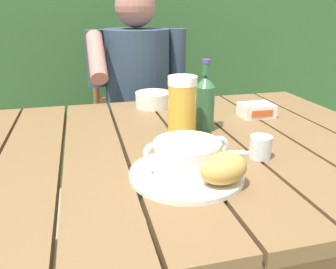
{
  "coord_description": "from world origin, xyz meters",
  "views": [
    {
      "loc": [
        -0.18,
        -0.9,
        1.14
      ],
      "look_at": [
        0.02,
        -0.11,
        0.84
      ],
      "focal_mm": 36.58,
      "sensor_mm": 36.0,
      "label": 1
    }
  ],
  "objects_px": {
    "table_knife": "(224,152)",
    "chair_near_diner": "(135,131)",
    "person_eating": "(139,95)",
    "bread_roll": "(223,168)",
    "diner_bowl": "(153,99)",
    "water_glass_small": "(260,147)",
    "serving_plate": "(186,173)",
    "soup_bowl": "(187,156)",
    "beer_glass": "(182,109)",
    "butter_tub": "(256,110)",
    "beer_bottle": "(205,102)"
  },
  "relations": [
    {
      "from": "bread_roll",
      "to": "diner_bowl",
      "type": "relative_size",
      "value": 0.93
    },
    {
      "from": "bread_roll",
      "to": "table_knife",
      "type": "height_order",
      "value": "bread_roll"
    },
    {
      "from": "bread_roll",
      "to": "butter_tub",
      "type": "distance_m",
      "value": 0.56
    },
    {
      "from": "person_eating",
      "to": "table_knife",
      "type": "distance_m",
      "value": 0.85
    },
    {
      "from": "diner_bowl",
      "to": "soup_bowl",
      "type": "bearing_deg",
      "value": -94.61
    },
    {
      "from": "serving_plate",
      "to": "soup_bowl",
      "type": "bearing_deg",
      "value": -75.96
    },
    {
      "from": "serving_plate",
      "to": "soup_bowl",
      "type": "relative_size",
      "value": 1.32
    },
    {
      "from": "chair_near_diner",
      "to": "serving_plate",
      "type": "xyz_separation_m",
      "value": [
        -0.05,
        -1.14,
        0.3
      ]
    },
    {
      "from": "water_glass_small",
      "to": "butter_tub",
      "type": "distance_m",
      "value": 0.37
    },
    {
      "from": "butter_tub",
      "to": "table_knife",
      "type": "relative_size",
      "value": 0.75
    },
    {
      "from": "diner_bowl",
      "to": "water_glass_small",
      "type": "bearing_deg",
      "value": -72.93
    },
    {
      "from": "beer_bottle",
      "to": "bread_roll",
      "type": "bearing_deg",
      "value": -103.69
    },
    {
      "from": "beer_bottle",
      "to": "table_knife",
      "type": "height_order",
      "value": "beer_bottle"
    },
    {
      "from": "table_knife",
      "to": "water_glass_small",
      "type": "bearing_deg",
      "value": -30.71
    },
    {
      "from": "beer_glass",
      "to": "water_glass_small",
      "type": "distance_m",
      "value": 0.25
    },
    {
      "from": "bread_roll",
      "to": "table_knife",
      "type": "xyz_separation_m",
      "value": [
        0.08,
        0.17,
        -0.04
      ]
    },
    {
      "from": "soup_bowl",
      "to": "bread_roll",
      "type": "bearing_deg",
      "value": -49.4
    },
    {
      "from": "chair_near_diner",
      "to": "serving_plate",
      "type": "relative_size",
      "value": 3.55
    },
    {
      "from": "person_eating",
      "to": "beer_bottle",
      "type": "xyz_separation_m",
      "value": [
        0.1,
        -0.65,
        0.13
      ]
    },
    {
      "from": "beer_glass",
      "to": "person_eating",
      "type": "bearing_deg",
      "value": 90.67
    },
    {
      "from": "beer_glass",
      "to": "diner_bowl",
      "type": "distance_m",
      "value": 0.39
    },
    {
      "from": "butter_tub",
      "to": "person_eating",
      "type": "bearing_deg",
      "value": 121.15
    },
    {
      "from": "soup_bowl",
      "to": "table_knife",
      "type": "height_order",
      "value": "soup_bowl"
    },
    {
      "from": "chair_near_diner",
      "to": "water_glass_small",
      "type": "height_order",
      "value": "chair_near_diner"
    },
    {
      "from": "bread_roll",
      "to": "table_knife",
      "type": "bearing_deg",
      "value": 66.0
    },
    {
      "from": "table_knife",
      "to": "chair_near_diner",
      "type": "bearing_deg",
      "value": 94.86
    },
    {
      "from": "butter_tub",
      "to": "diner_bowl",
      "type": "bearing_deg",
      "value": 146.79
    },
    {
      "from": "bread_roll",
      "to": "butter_tub",
      "type": "relative_size",
      "value": 1.12
    },
    {
      "from": "serving_plate",
      "to": "bread_roll",
      "type": "distance_m",
      "value": 0.1
    },
    {
      "from": "chair_near_diner",
      "to": "beer_glass",
      "type": "height_order",
      "value": "chair_near_diner"
    },
    {
      "from": "bread_roll",
      "to": "butter_tub",
      "type": "bearing_deg",
      "value": 54.69
    },
    {
      "from": "person_eating",
      "to": "table_knife",
      "type": "relative_size",
      "value": 8.06
    },
    {
      "from": "chair_near_diner",
      "to": "soup_bowl",
      "type": "bearing_deg",
      "value": -92.45
    },
    {
      "from": "serving_plate",
      "to": "diner_bowl",
      "type": "distance_m",
      "value": 0.61
    },
    {
      "from": "person_eating",
      "to": "beer_glass",
      "type": "relative_size",
      "value": 6.51
    },
    {
      "from": "soup_bowl",
      "to": "bread_roll",
      "type": "distance_m",
      "value": 0.09
    },
    {
      "from": "person_eating",
      "to": "bread_roll",
      "type": "relative_size",
      "value": 9.6
    },
    {
      "from": "person_eating",
      "to": "butter_tub",
      "type": "height_order",
      "value": "person_eating"
    },
    {
      "from": "soup_bowl",
      "to": "beer_bottle",
      "type": "xyz_separation_m",
      "value": [
        0.15,
        0.3,
        0.04
      ]
    },
    {
      "from": "beer_bottle",
      "to": "water_glass_small",
      "type": "bearing_deg",
      "value": -74.46
    },
    {
      "from": "person_eating",
      "to": "beer_bottle",
      "type": "distance_m",
      "value": 0.67
    },
    {
      "from": "beer_bottle",
      "to": "person_eating",
      "type": "bearing_deg",
      "value": 99.16
    },
    {
      "from": "serving_plate",
      "to": "beer_bottle",
      "type": "bearing_deg",
      "value": 63.09
    },
    {
      "from": "chair_near_diner",
      "to": "diner_bowl",
      "type": "relative_size",
      "value": 6.85
    },
    {
      "from": "beer_glass",
      "to": "butter_tub",
      "type": "bearing_deg",
      "value": 26.08
    },
    {
      "from": "water_glass_small",
      "to": "table_knife",
      "type": "bearing_deg",
      "value": 149.29
    },
    {
      "from": "chair_near_diner",
      "to": "butter_tub",
      "type": "xyz_separation_m",
      "value": [
        0.34,
        -0.76,
        0.32
      ]
    },
    {
      "from": "serving_plate",
      "to": "bread_roll",
      "type": "height_order",
      "value": "bread_roll"
    },
    {
      "from": "person_eating",
      "to": "bread_roll",
      "type": "distance_m",
      "value": 1.02
    },
    {
      "from": "serving_plate",
      "to": "soup_bowl",
      "type": "height_order",
      "value": "soup_bowl"
    }
  ]
}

